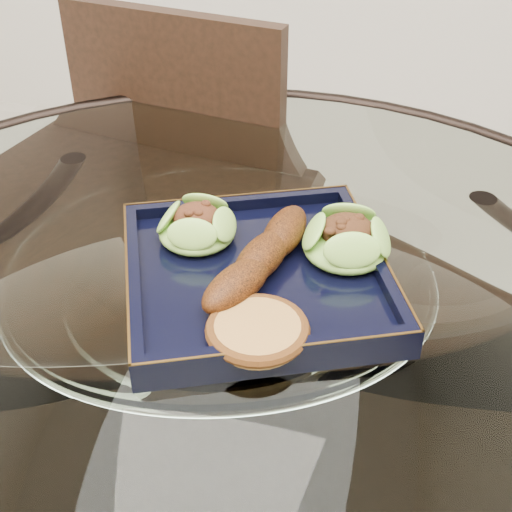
# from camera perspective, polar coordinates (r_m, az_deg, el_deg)

# --- Properties ---
(dining_table) EXTENTS (1.13, 1.13, 0.77)m
(dining_table) POSITION_cam_1_polar(r_m,az_deg,el_deg) (0.85, -2.50, -12.47)
(dining_table) COLOR white
(dining_table) RESTS_ON ground
(dining_chair) EXTENTS (0.47, 0.47, 0.91)m
(dining_chair) POSITION_cam_1_polar(r_m,az_deg,el_deg) (1.22, -8.24, -0.94)
(dining_chair) COLOR black
(dining_chair) RESTS_ON ground
(navy_plate) EXTENTS (0.35, 0.35, 0.02)m
(navy_plate) POSITION_cam_1_polar(r_m,az_deg,el_deg) (0.76, 0.00, -1.83)
(navy_plate) COLOR black
(navy_plate) RESTS_ON dining_table
(lettuce_wrap_left) EXTENTS (0.11, 0.11, 0.03)m
(lettuce_wrap_left) POSITION_cam_1_polar(r_m,az_deg,el_deg) (0.79, -4.75, 2.24)
(lettuce_wrap_left) COLOR #75A831
(lettuce_wrap_left) RESTS_ON navy_plate
(lettuce_wrap_right) EXTENTS (0.12, 0.12, 0.03)m
(lettuce_wrap_right) POSITION_cam_1_polar(r_m,az_deg,el_deg) (0.77, 7.24, 1.07)
(lettuce_wrap_right) COLOR #70AD32
(lettuce_wrap_right) RESTS_ON navy_plate
(roasted_plantain) EXTENTS (0.10, 0.20, 0.04)m
(roasted_plantain) POSITION_cam_1_polar(r_m,az_deg,el_deg) (0.74, 0.46, -0.07)
(roasted_plantain) COLOR #592609
(roasted_plantain) RESTS_ON navy_plate
(crumb_patty) EXTENTS (0.11, 0.11, 0.02)m
(crumb_patty) POSITION_cam_1_polar(r_m,az_deg,el_deg) (0.67, 0.12, -6.05)
(crumb_patty) COLOR #A87D38
(crumb_patty) RESTS_ON navy_plate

